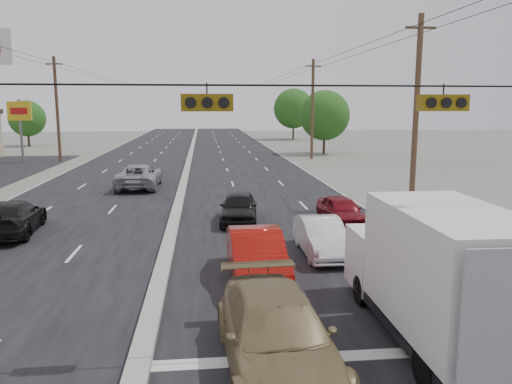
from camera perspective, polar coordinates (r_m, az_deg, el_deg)
ground at (r=11.71m, az=-12.87°, el=-17.83°), size 200.00×200.00×0.00m
road_surface at (r=40.68m, az=-7.99°, el=2.12°), size 20.00×160.00×0.02m
center_median at (r=40.67m, az=-7.99°, el=2.26°), size 0.50×160.00×0.20m
utility_pole_left_c at (r=52.19m, az=-21.78°, el=8.83°), size 1.60×0.30×10.00m
utility_pole_right_b at (r=27.63m, az=17.84°, el=8.78°), size 1.60×0.30×10.00m
utility_pole_right_c at (r=51.51m, az=6.47°, el=9.45°), size 1.60×0.30×10.00m
traffic_signals at (r=10.30m, az=-6.18°, el=10.36°), size 25.00×0.30×0.54m
pole_sign_far at (r=53.24m, az=-25.39°, el=7.83°), size 2.20×0.25×6.00m
tree_left_far at (r=74.11m, az=-24.70°, el=7.64°), size 4.80×4.80×6.12m
tree_right_mid at (r=56.96m, az=7.85°, el=8.68°), size 5.60×5.60×7.14m
tree_right_far at (r=81.62m, az=4.30°, el=9.49°), size 6.40×6.40×8.16m
box_truck at (r=12.17m, az=19.79°, el=-8.59°), size 2.33×6.42×3.25m
tan_sedan at (r=10.56m, az=2.37°, el=-16.06°), size 2.41×5.45×1.56m
red_sedan at (r=15.69m, az=0.05°, el=-7.30°), size 1.67×4.67×1.53m
queue_car_a at (r=23.25m, az=-2.00°, el=-1.80°), size 2.07×4.29×1.41m
queue_car_b at (r=18.37m, az=7.49°, el=-5.14°), size 1.42×4.07×1.34m
queue_car_e at (r=23.08m, az=9.75°, el=-2.16°), size 1.79×3.92×1.30m
oncoming_near at (r=23.45m, az=-26.16°, el=-2.66°), size 2.51×5.19×1.46m
oncoming_far at (r=33.85m, az=-13.19°, el=1.75°), size 2.70×5.70×1.57m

